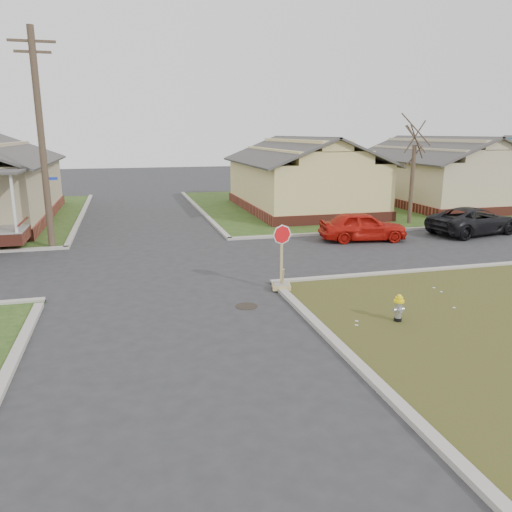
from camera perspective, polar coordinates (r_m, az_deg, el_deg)
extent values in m
plane|color=#29292C|center=(14.66, -9.99, -5.79)|extent=(120.00, 120.00, 0.00)
cube|color=#264117|center=(39.54, 21.09, 5.95)|extent=(37.00, 19.00, 0.05)
cylinder|color=black|center=(14.51, -1.09, -5.75)|extent=(0.64, 0.64, 0.01)
cube|color=brown|center=(32.55, 5.20, 5.78)|extent=(7.20, 11.20, 0.60)
cube|color=#EFD88C|center=(32.36, 5.26, 8.59)|extent=(7.00, 11.00, 2.60)
cube|color=brown|center=(37.14, 19.95, 6.02)|extent=(7.20, 11.20, 0.60)
cube|color=beige|center=(36.98, 20.15, 8.47)|extent=(7.00, 11.00, 2.60)
cylinder|color=#433326|center=(22.90, -23.29, 11.86)|extent=(0.28, 0.28, 9.00)
cube|color=#433326|center=(23.17, -24.27, 21.51)|extent=(1.80, 0.10, 0.10)
cube|color=#433326|center=(23.11, -24.17, 20.53)|extent=(1.40, 0.10, 0.10)
cylinder|color=#433326|center=(28.42, 17.37, 7.78)|extent=(0.22, 0.22, 4.20)
cylinder|color=black|center=(13.80, 15.89, -6.97)|extent=(0.20, 0.20, 0.09)
cylinder|color=#A3A3A8|center=(13.71, 15.96, -5.96)|extent=(0.18, 0.18, 0.42)
sphere|color=#A3A3A8|center=(13.64, 16.02, -5.12)|extent=(0.18, 0.18, 0.18)
cylinder|color=yellow|center=(13.63, 16.03, -4.97)|extent=(0.28, 0.28, 0.06)
cylinder|color=yellow|center=(13.61, 16.05, -4.72)|extent=(0.20, 0.20, 0.09)
sphere|color=yellow|center=(13.60, 16.07, -4.50)|extent=(0.14, 0.14, 0.14)
cube|color=tan|center=(15.97, 2.90, -3.48)|extent=(0.58, 0.58, 0.14)
cube|color=gray|center=(15.94, 2.90, -3.17)|extent=(0.46, 0.46, 0.04)
cube|color=tan|center=(15.70, 2.94, 0.00)|extent=(0.08, 0.04, 1.95)
cylinder|color=red|center=(15.51, 3.02, 2.46)|extent=(0.52, 0.23, 0.56)
cylinder|color=silver|center=(15.52, 3.00, 2.47)|extent=(0.59, 0.26, 0.63)
imported|color=#B7150D|center=(23.63, 12.09, 3.36)|extent=(4.16, 2.16, 1.35)
imported|color=black|center=(26.87, 23.60, 3.72)|extent=(5.12, 3.12, 1.32)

